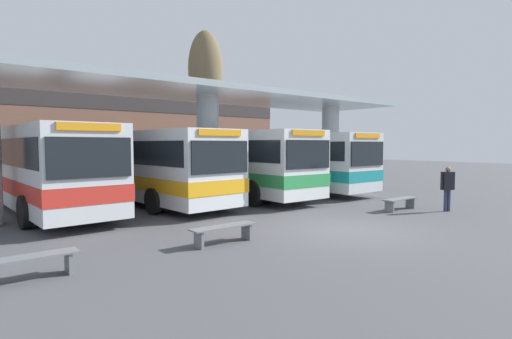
# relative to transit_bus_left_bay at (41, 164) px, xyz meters

# --- Properties ---
(ground_plane) EXTENTS (100.00, 100.00, 0.00)m
(ground_plane) POSITION_rel_transit_bus_left_bay_xyz_m (6.17, -9.63, -1.77)
(ground_plane) COLOR #4C4C51
(townhouse_backdrop) EXTENTS (40.00, 0.58, 7.14)m
(townhouse_backdrop) POSITION_rel_transit_bus_left_bay_xyz_m (6.17, 16.79, 2.39)
(townhouse_backdrop) COLOR brown
(townhouse_backdrop) RESTS_ON ground_plane
(station_canopy) EXTENTS (21.33, 5.17, 4.89)m
(station_canopy) POSITION_rel_transit_bus_left_bay_xyz_m (6.17, -2.20, 2.21)
(station_canopy) COLOR silver
(station_canopy) RESTS_ON ground_plane
(transit_bus_left_bay) EXTENTS (3.01, 11.43, 3.16)m
(transit_bus_left_bay) POSITION_rel_transit_bus_left_bay_xyz_m (0.00, 0.00, 0.00)
(transit_bus_left_bay) COLOR silver
(transit_bus_left_bay) RESTS_ON ground_plane
(transit_bus_center_bay) EXTENTS (3.18, 12.57, 3.08)m
(transit_bus_center_bay) POSITION_rel_transit_bus_left_bay_xyz_m (4.03, 0.29, -0.05)
(transit_bus_center_bay) COLOR silver
(transit_bus_center_bay) RESTS_ON ground_plane
(transit_bus_right_bay) EXTENTS (2.95, 10.39, 3.12)m
(transit_bus_right_bay) POSITION_rel_transit_bus_left_bay_xyz_m (8.20, -1.31, -0.01)
(transit_bus_right_bay) COLOR white
(transit_bus_right_bay) RESTS_ON ground_plane
(transit_bus_far_right_bay) EXTENTS (2.89, 12.37, 3.08)m
(transit_bus_far_right_bay) POSITION_rel_transit_bus_left_bay_xyz_m (12.10, -0.18, -0.04)
(transit_bus_far_right_bay) COLOR silver
(transit_bus_far_right_bay) RESTS_ON ground_plane
(waiting_bench_near_pillar) EXTENTS (1.84, 0.44, 0.46)m
(waiting_bench_near_pillar) POSITION_rel_transit_bus_left_bay_xyz_m (10.76, -8.75, -1.42)
(waiting_bench_near_pillar) COLOR slate
(waiting_bench_near_pillar) RESTS_ON ground_plane
(waiting_bench_mid_platform) EXTENTS (1.84, 0.44, 0.46)m
(waiting_bench_mid_platform) POSITION_rel_transit_bus_left_bay_xyz_m (2.49, -8.75, -1.42)
(waiting_bench_mid_platform) COLOR slate
(waiting_bench_mid_platform) RESTS_ON ground_plane
(waiting_bench_far_platform) EXTENTS (1.79, 0.44, 0.46)m
(waiting_bench_far_platform) POSITION_rel_transit_bus_left_bay_xyz_m (-1.94, -8.75, -1.43)
(waiting_bench_far_platform) COLOR slate
(waiting_bench_far_platform) RESTS_ON ground_plane
(pedestrian_waiting) EXTENTS (0.60, 0.41, 1.69)m
(pedestrian_waiting) POSITION_rel_transit_bus_left_bay_xyz_m (11.88, -10.03, -0.74)
(pedestrian_waiting) COLOR #333856
(pedestrian_waiting) RESTS_ON ground_plane
(poplar_tree_behind_right) EXTENTS (2.55, 2.55, 10.94)m
(poplar_tree_behind_right) POSITION_rel_transit_bus_left_bay_xyz_m (12.79, 8.52, 6.26)
(poplar_tree_behind_right) COLOR brown
(poplar_tree_behind_right) RESTS_ON ground_plane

